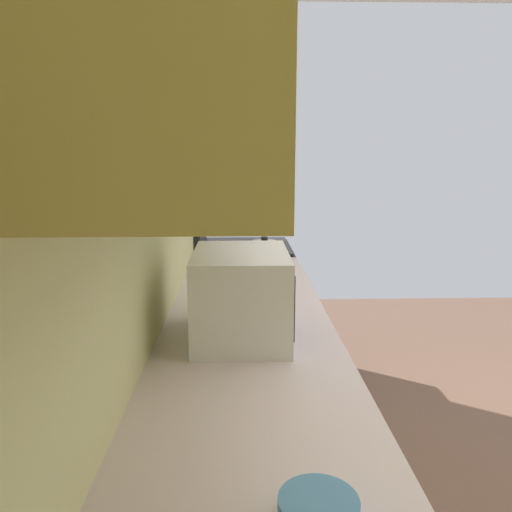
# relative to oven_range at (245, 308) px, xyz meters

# --- Properties ---
(wall_back) EXTENTS (4.29, 0.12, 2.68)m
(wall_back) POSITION_rel_oven_range_xyz_m (-1.56, 0.39, 0.87)
(wall_back) COLOR beige
(wall_back) RESTS_ON ground_plane
(counter_run) EXTENTS (3.31, 0.67, 0.92)m
(counter_run) POSITION_rel_oven_range_xyz_m (-1.99, 0.01, -0.01)
(counter_run) COLOR tan
(counter_run) RESTS_ON ground_plane
(upper_cabinets) EXTENTS (2.02, 0.34, 0.60)m
(upper_cabinets) POSITION_rel_oven_range_xyz_m (-1.99, 0.15, 1.32)
(upper_cabinets) COLOR #CABF62
(oven_range) EXTENTS (0.68, 0.67, 1.10)m
(oven_range) POSITION_rel_oven_range_xyz_m (0.00, 0.00, 0.00)
(oven_range) COLOR black
(oven_range) RESTS_ON ground_plane
(microwave) EXTENTS (0.45, 0.34, 0.31)m
(microwave) POSITION_rel_oven_range_xyz_m (-1.72, 0.02, 0.60)
(microwave) COLOR white
(microwave) RESTS_ON counter_run
(bowl) EXTENTS (0.15, 0.15, 0.05)m
(bowl) POSITION_rel_oven_range_xyz_m (-2.64, -0.11, 0.47)
(bowl) COLOR #4C8CBF
(bowl) RESTS_ON counter_run
(kettle) EXTENTS (0.21, 0.15, 0.18)m
(kettle) POSITION_rel_oven_range_xyz_m (-0.65, -0.11, 0.53)
(kettle) COLOR #B7BABF
(kettle) RESTS_ON counter_run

